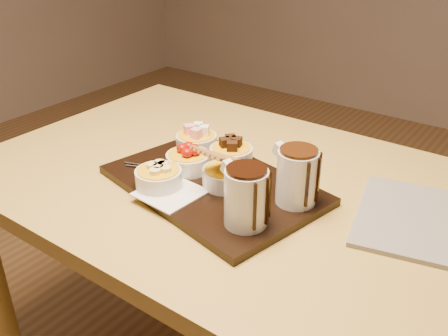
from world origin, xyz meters
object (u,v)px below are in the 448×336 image
Objects in this scene: serving_board at (213,185)px; dining_table at (232,214)px; pitcher_dark_chocolate at (246,198)px; bowl_strawberries at (188,162)px; pitcher_milk_chocolate at (297,177)px.

dining_table is at bearing 97.84° from serving_board.
serving_board is 0.19m from pitcher_dark_chocolate.
pitcher_dark_chocolate is at bearing -24.86° from bowl_strawberries.
dining_table is at bearing 32.80° from bowl_strawberries.
pitcher_milk_chocolate is (0.19, 0.03, 0.07)m from serving_board.
bowl_strawberries is (-0.08, -0.05, 0.14)m from dining_table.
pitcher_dark_chocolate is (0.23, -0.11, 0.04)m from bowl_strawberries.
bowl_strawberries is 0.89× the size of pitcher_milk_chocolate.
dining_table is 0.13m from serving_board.
pitcher_dark_chocolate is at bearing -94.40° from pitcher_milk_chocolate.
serving_board is 4.11× the size of pitcher_milk_chocolate.
dining_table is at bearing -178.74° from pitcher_milk_chocolate.
pitcher_milk_chocolate is (0.18, -0.03, 0.17)m from dining_table.
pitcher_dark_chocolate reaches higher than serving_board.
dining_table is 12.00× the size of bowl_strawberries.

